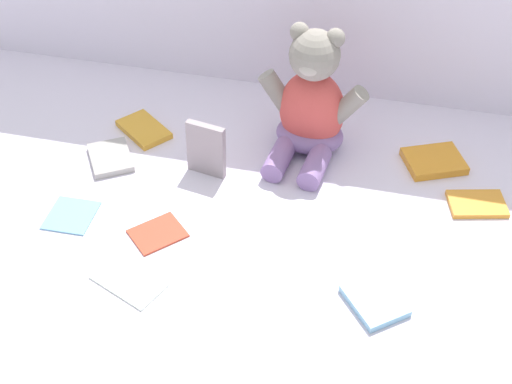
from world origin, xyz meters
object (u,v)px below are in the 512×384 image
at_px(book_case_2, 111,158).
at_px(book_case_7, 206,149).
at_px(teddy_bear, 311,107).
at_px(book_case_0, 434,161).
at_px(book_case_6, 477,204).
at_px(book_case_4, 128,280).
at_px(book_case_5, 158,233).
at_px(book_case_3, 144,129).
at_px(book_case_1, 71,215).
at_px(book_case_9, 375,301).

height_order(book_case_2, book_case_7, book_case_7).
relative_size(teddy_bear, book_case_0, 2.41).
height_order(book_case_6, book_case_7, book_case_7).
bearing_deg(teddy_bear, book_case_4, -111.74).
relative_size(book_case_0, book_case_5, 1.24).
relative_size(teddy_bear, book_case_5, 2.98).
xyz_separation_m(book_case_2, book_case_3, (0.03, 0.12, -0.00)).
xyz_separation_m(book_case_5, book_case_7, (0.04, 0.21, 0.06)).
distance_m(book_case_4, book_case_5, 0.13).
bearing_deg(book_case_0, book_case_2, 78.01).
bearing_deg(book_case_0, book_case_5, 99.46).
relative_size(book_case_2, book_case_4, 0.86).
xyz_separation_m(book_case_1, book_case_7, (0.23, 0.20, 0.06)).
xyz_separation_m(book_case_0, book_case_1, (-0.70, -0.34, -0.01)).
relative_size(book_case_4, book_case_5, 1.34).
height_order(teddy_bear, book_case_3, teddy_bear).
relative_size(book_case_0, book_case_4, 0.93).
bearing_deg(book_case_6, teddy_bear, -120.94).
bearing_deg(book_case_7, book_case_6, 12.86).
height_order(book_case_0, book_case_6, book_case_0).
height_order(book_case_4, book_case_9, book_case_9).
xyz_separation_m(book_case_0, book_case_4, (-0.53, -0.47, -0.00)).
distance_m(teddy_bear, book_case_2, 0.45).
height_order(teddy_bear, book_case_5, teddy_bear).
bearing_deg(book_case_4, book_case_6, -37.21).
height_order(book_case_4, book_case_7, book_case_7).
distance_m(book_case_6, book_case_7, 0.57).
distance_m(teddy_bear, book_case_9, 0.47).
height_order(book_case_1, book_case_5, book_case_5).
distance_m(teddy_bear, book_case_6, 0.40).
xyz_separation_m(book_case_3, book_case_4, (0.13, -0.44, -0.00)).
height_order(book_case_3, book_case_9, same).
distance_m(book_case_0, book_case_2, 0.71).
bearing_deg(book_case_0, teddy_bear, 66.40).
distance_m(book_case_5, book_case_6, 0.65).
height_order(book_case_3, book_case_5, book_case_3).
xyz_separation_m(book_case_2, book_case_6, (0.79, 0.04, -0.00)).
bearing_deg(book_case_2, book_case_0, -20.14).
relative_size(teddy_bear, book_case_1, 3.02).
relative_size(book_case_5, book_case_9, 0.94).
distance_m(book_case_2, book_case_5, 0.26).
height_order(book_case_0, book_case_2, book_case_0).
bearing_deg(book_case_3, book_case_2, -158.78).
distance_m(book_case_3, book_case_7, 0.22).
height_order(book_case_2, book_case_3, same).
distance_m(book_case_0, book_case_3, 0.66).
relative_size(book_case_2, book_case_3, 0.90).
distance_m(book_case_2, book_case_6, 0.79).
bearing_deg(book_case_0, book_case_1, 91.29).
bearing_deg(book_case_4, book_case_2, 50.11).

